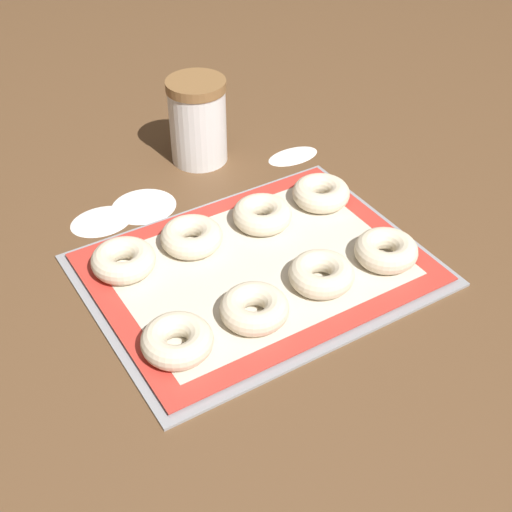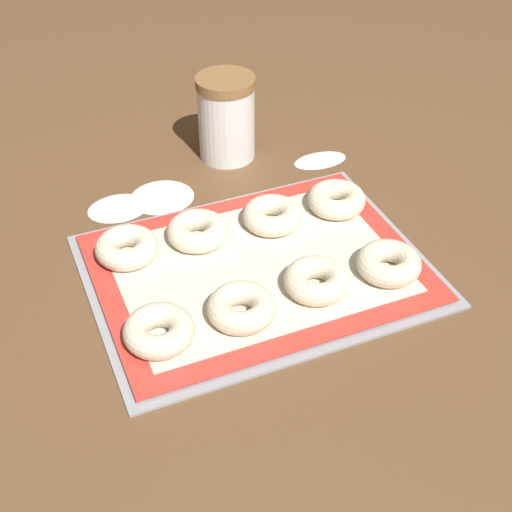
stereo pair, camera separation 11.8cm
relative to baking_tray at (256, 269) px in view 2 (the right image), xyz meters
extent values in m
plane|color=brown|center=(0.00, 0.00, 0.00)|extent=(2.80, 2.80, 0.00)
cube|color=#93969B|center=(0.00, 0.00, 0.00)|extent=(0.47, 0.36, 0.01)
cube|color=red|center=(0.00, 0.00, 0.01)|extent=(0.44, 0.34, 0.00)
cube|color=beige|center=(0.00, 0.00, 0.01)|extent=(0.38, 0.27, 0.00)
torus|color=beige|center=(-0.17, -0.09, 0.02)|extent=(0.09, 0.09, 0.03)
torus|color=beige|center=(-0.06, -0.09, 0.02)|extent=(0.09, 0.09, 0.03)
torus|color=beige|center=(0.06, -0.08, 0.02)|extent=(0.09, 0.09, 0.03)
torus|color=beige|center=(0.16, -0.09, 0.02)|extent=(0.09, 0.09, 0.03)
torus|color=beige|center=(-0.16, 0.09, 0.02)|extent=(0.09, 0.09, 0.03)
torus|color=beige|center=(-0.06, 0.09, 0.02)|extent=(0.09, 0.09, 0.03)
torus|color=beige|center=(0.06, 0.08, 0.02)|extent=(0.09, 0.09, 0.03)
torus|color=beige|center=(0.17, 0.08, 0.02)|extent=(0.09, 0.09, 0.03)
cylinder|color=white|center=(0.08, 0.31, 0.06)|extent=(0.10, 0.10, 0.13)
cylinder|color=olive|center=(0.08, 0.31, 0.13)|extent=(0.10, 0.10, 0.02)
ellipsoid|color=white|center=(0.22, 0.23, 0.00)|extent=(0.10, 0.05, 0.00)
ellipsoid|color=white|center=(-0.07, 0.23, 0.00)|extent=(0.10, 0.10, 0.00)
ellipsoid|color=white|center=(-0.14, 0.23, 0.00)|extent=(0.10, 0.08, 0.00)
camera|label=1|loc=(-0.40, -0.65, 0.65)|focal=50.00mm
camera|label=2|loc=(-0.30, -0.71, 0.65)|focal=50.00mm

